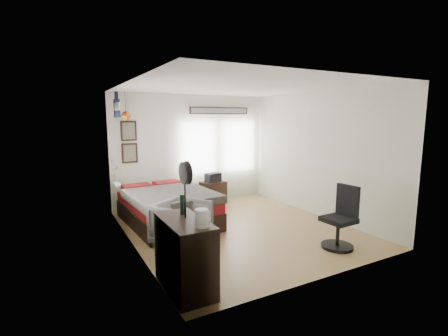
{
  "coord_description": "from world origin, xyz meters",
  "views": [
    {
      "loc": [
        -3.13,
        -5.22,
        2.14
      ],
      "look_at": [
        -0.1,
        0.4,
        1.15
      ],
      "focal_mm": 26.0,
      "sensor_mm": 36.0,
      "label": 1
    }
  ],
  "objects_px": {
    "bed": "(168,207)",
    "nightstand": "(213,193)",
    "armchair": "(182,223)",
    "task_chair": "(341,222)",
    "dresser": "(185,254)"
  },
  "relations": [
    {
      "from": "bed",
      "to": "dresser",
      "type": "relative_size",
      "value": 2.25
    },
    {
      "from": "dresser",
      "to": "armchair",
      "type": "bearing_deg",
      "value": 70.56
    },
    {
      "from": "bed",
      "to": "task_chair",
      "type": "xyz_separation_m",
      "value": [
        2.12,
        -2.56,
        0.09
      ]
    },
    {
      "from": "nightstand",
      "to": "task_chair",
      "type": "xyz_separation_m",
      "value": [
        0.62,
        -3.5,
        0.15
      ]
    },
    {
      "from": "nightstand",
      "to": "task_chair",
      "type": "height_order",
      "value": "task_chair"
    },
    {
      "from": "armchair",
      "to": "nightstand",
      "type": "distance_m",
      "value": 2.72
    },
    {
      "from": "dresser",
      "to": "nightstand",
      "type": "relative_size",
      "value": 1.79
    },
    {
      "from": "dresser",
      "to": "nightstand",
      "type": "xyz_separation_m",
      "value": [
        2.14,
        3.51,
        -0.17
      ]
    },
    {
      "from": "dresser",
      "to": "task_chair",
      "type": "height_order",
      "value": "task_chair"
    },
    {
      "from": "bed",
      "to": "nightstand",
      "type": "height_order",
      "value": "bed"
    },
    {
      "from": "nightstand",
      "to": "task_chair",
      "type": "relative_size",
      "value": 0.53
    },
    {
      "from": "armchair",
      "to": "task_chair",
      "type": "bearing_deg",
      "value": -64.48
    },
    {
      "from": "dresser",
      "to": "armchair",
      "type": "height_order",
      "value": "dresser"
    },
    {
      "from": "dresser",
      "to": "nightstand",
      "type": "height_order",
      "value": "dresser"
    },
    {
      "from": "nightstand",
      "to": "armchair",
      "type": "bearing_deg",
      "value": -141.18
    }
  ]
}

